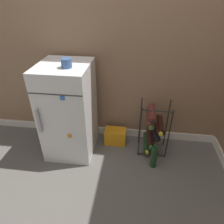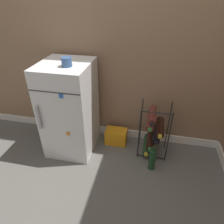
{
  "view_description": "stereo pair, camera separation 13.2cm",
  "coord_description": "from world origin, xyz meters",
  "px_view_note": "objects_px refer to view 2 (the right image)",
  "views": [
    {
      "loc": [
        0.1,
        -1.34,
        1.51
      ],
      "look_at": [
        -0.12,
        0.31,
        0.47
      ],
      "focal_mm": 32.0,
      "sensor_mm": 36.0,
      "label": 1
    },
    {
      "loc": [
        0.23,
        -1.32,
        1.51
      ],
      "look_at": [
        -0.12,
        0.31,
        0.47
      ],
      "focal_mm": 32.0,
      "sensor_mm": 36.0,
      "label": 2
    }
  ],
  "objects_px": {
    "mini_fridge": "(70,109)",
    "fridge_top_cup": "(67,62)",
    "soda_box": "(116,136)",
    "loose_bottle_floor": "(152,159)",
    "wine_rack": "(153,130)"
  },
  "relations": [
    {
      "from": "mini_fridge",
      "to": "soda_box",
      "type": "bearing_deg",
      "value": 17.47
    },
    {
      "from": "mini_fridge",
      "to": "loose_bottle_floor",
      "type": "bearing_deg",
      "value": -10.96
    },
    {
      "from": "wine_rack",
      "to": "soda_box",
      "type": "bearing_deg",
      "value": 168.57
    },
    {
      "from": "soda_box",
      "to": "loose_bottle_floor",
      "type": "distance_m",
      "value": 0.52
    },
    {
      "from": "wine_rack",
      "to": "soda_box",
      "type": "distance_m",
      "value": 0.45
    },
    {
      "from": "soda_box",
      "to": "loose_bottle_floor",
      "type": "relative_size",
      "value": 0.86
    },
    {
      "from": "mini_fridge",
      "to": "fridge_top_cup",
      "type": "bearing_deg",
      "value": -50.4
    },
    {
      "from": "soda_box",
      "to": "wine_rack",
      "type": "bearing_deg",
      "value": -11.43
    },
    {
      "from": "loose_bottle_floor",
      "to": "fridge_top_cup",
      "type": "bearing_deg",
      "value": 173.49
    },
    {
      "from": "mini_fridge",
      "to": "soda_box",
      "type": "xyz_separation_m",
      "value": [
        0.45,
        0.14,
        -0.39
      ]
    },
    {
      "from": "wine_rack",
      "to": "fridge_top_cup",
      "type": "xyz_separation_m",
      "value": [
        -0.78,
        -0.14,
        0.69
      ]
    },
    {
      "from": "mini_fridge",
      "to": "loose_bottle_floor",
      "type": "height_order",
      "value": "mini_fridge"
    },
    {
      "from": "mini_fridge",
      "to": "fridge_top_cup",
      "type": "xyz_separation_m",
      "value": [
        0.06,
        -0.08,
        0.51
      ]
    },
    {
      "from": "fridge_top_cup",
      "to": "loose_bottle_floor",
      "type": "relative_size",
      "value": 0.32
    },
    {
      "from": "mini_fridge",
      "to": "wine_rack",
      "type": "distance_m",
      "value": 0.86
    }
  ]
}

